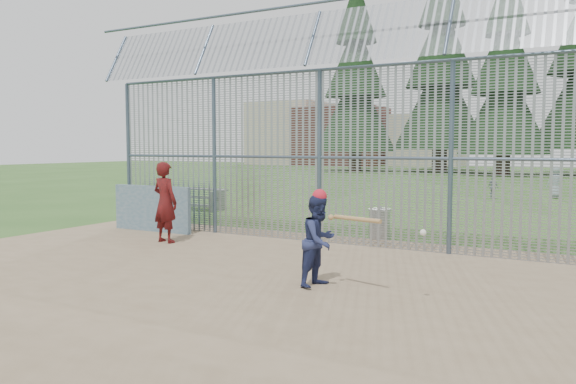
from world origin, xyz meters
The scene contains 13 objects.
ground centered at (0.00, 0.00, 0.00)m, with size 120.00×120.00×0.00m, color #2D511E.
dirt_infield centered at (0.00, -0.50, 0.01)m, with size 14.00×10.00×0.02m, color #756047.
dugout_wall centered at (-4.60, 2.90, 0.62)m, with size 2.50×0.12×1.20m, color #38566B.
batter centered at (1.81, -0.24, 0.75)m, with size 0.71×0.55×1.46m, color navy.
onlooker centered at (-3.11, 1.73, 0.96)m, with size 0.69×0.45×1.88m, color maroon.
bg_kid_standing centered at (4.03, 18.79, 0.71)m, with size 0.69×0.45×1.41m, color gray.
bg_kid_seated centered at (1.71, 17.22, 0.50)m, with size 0.59×0.24×1.00m, color slate.
batting_gear centered at (2.04, -0.30, 1.37)m, with size 1.92×0.49×0.56m.
trash_can centered at (1.06, 4.68, 0.38)m, with size 0.56×0.56×0.82m.
bleacher centered at (-7.38, 7.73, 0.41)m, with size 3.00×0.95×0.72m.
backstop_fence centered at (1.81, 3.43, 2.36)m, with size 20.09×0.81×5.30m.
conifer_row centered at (1.93, 41.51, 10.83)m, with size 38.48×12.26×20.20m.
distant_buildings centered at (-23.18, 56.49, 3.60)m, with size 26.50×10.50×8.00m.
Camera 1 is at (5.66, -8.22, 2.24)m, focal length 35.00 mm.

